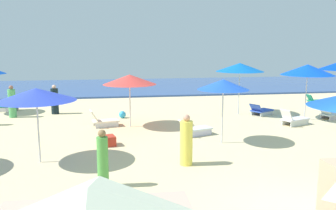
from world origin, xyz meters
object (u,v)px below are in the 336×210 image
(beach_ball_0, at_px, (122,115))
(lounge_chair_2_0, at_px, (3,106))
(lounge_chair_0_0, at_px, (261,110))
(lounge_chair_8_0, at_px, (195,129))
(umbrella_0, at_px, (240,67))
(beachgoer_2, at_px, (186,142))
(lounge_chair_7_0, at_px, (103,120))
(umbrella_8, at_px, (223,85))
(beachgoer_7, at_px, (103,160))
(umbrella_5, at_px, (308,70))
(lounge_chair_5_1, at_px, (331,114))
(lounge_chair_5_0, at_px, (294,119))
(beachgoer_4, at_px, (55,101))
(umbrella_4, at_px, (36,95))
(lounge_chair_1_0, at_px, (316,101))
(umbrella_7, at_px, (130,80))
(beachgoer_1, at_px, (12,103))
(cooler_box_1, at_px, (109,141))

(beach_ball_0, bearing_deg, lounge_chair_2_0, 154.60)
(lounge_chair_0_0, relative_size, lounge_chair_8_0, 0.99)
(umbrella_0, bearing_deg, beachgoer_2, -120.82)
(lounge_chair_8_0, xyz_separation_m, beach_ball_0, (-2.73, 3.91, -0.09))
(lounge_chair_7_0, height_order, umbrella_8, umbrella_8)
(lounge_chair_8_0, relative_size, beachgoer_7, 0.96)
(umbrella_5, distance_m, lounge_chair_7_0, 9.79)
(lounge_chair_2_0, distance_m, lounge_chair_8_0, 11.42)
(umbrella_0, height_order, lounge_chair_5_1, umbrella_0)
(lounge_chair_5_0, relative_size, beach_ball_0, 4.33)
(lounge_chair_2_0, height_order, beachgoer_4, beachgoer_4)
(lounge_chair_0_0, bearing_deg, umbrella_4, 91.35)
(lounge_chair_0_0, height_order, lounge_chair_1_0, lounge_chair_0_0)
(lounge_chair_0_0, bearing_deg, umbrella_8, 112.95)
(lounge_chair_8_0, bearing_deg, lounge_chair_7_0, 39.42)
(umbrella_7, height_order, beachgoer_2, umbrella_7)
(beachgoer_7, bearing_deg, lounge_chair_2_0, -16.57)
(lounge_chair_2_0, height_order, lounge_chair_5_0, lounge_chair_5_0)
(beachgoer_4, bearing_deg, beachgoer_2, -78.81)
(umbrella_5, distance_m, lounge_chair_5_1, 2.59)
(umbrella_5, relative_size, lounge_chair_5_0, 1.77)
(lounge_chair_7_0, xyz_separation_m, beachgoer_1, (-4.48, 2.81, 0.46))
(umbrella_0, xyz_separation_m, cooler_box_1, (-6.66, -4.81, -2.26))
(lounge_chair_1_0, xyz_separation_m, umbrella_5, (-3.16, -4.15, 2.20))
(umbrella_5, relative_size, beachgoer_7, 1.77)
(lounge_chair_7_0, distance_m, lounge_chair_8_0, 4.23)
(beachgoer_7, bearing_deg, lounge_chair_0_0, -85.75)
(umbrella_8, xyz_separation_m, beachgoer_7, (-4.27, -3.47, -1.46))
(lounge_chair_8_0, bearing_deg, lounge_chair_5_1, -94.37)
(umbrella_8, bearing_deg, lounge_chair_0_0, 52.76)
(lounge_chair_1_0, bearing_deg, umbrella_5, 141.81)
(umbrella_4, bearing_deg, umbrella_5, 21.43)
(lounge_chair_5_0, distance_m, beachgoer_2, 7.42)
(umbrella_4, height_order, beachgoer_2, umbrella_4)
(lounge_chair_2_0, distance_m, beachgoer_1, 2.24)
(lounge_chair_2_0, height_order, umbrella_7, umbrella_7)
(lounge_chair_1_0, xyz_separation_m, beachgoer_4, (-15.24, -0.62, 0.48))
(lounge_chair_1_0, bearing_deg, beachgoer_1, 93.18)
(umbrella_7, relative_size, beachgoer_7, 1.54)
(umbrella_7, height_order, beachgoer_7, umbrella_7)
(umbrella_5, bearing_deg, lounge_chair_8_0, -161.10)
(beachgoer_1, distance_m, cooler_box_1, 7.55)
(lounge_chair_5_0, xyz_separation_m, beachgoer_4, (-10.99, 4.51, 0.43))
(beachgoer_7, bearing_deg, cooler_box_1, -44.38)
(beachgoer_4, bearing_deg, cooler_box_1, -85.09)
(lounge_chair_1_0, relative_size, lounge_chair_2_0, 0.86)
(lounge_chair_8_0, relative_size, cooler_box_1, 2.66)
(umbrella_7, relative_size, beachgoer_2, 1.49)
(lounge_chair_7_0, bearing_deg, lounge_chair_8_0, -132.32)
(umbrella_5, relative_size, cooler_box_1, 4.92)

